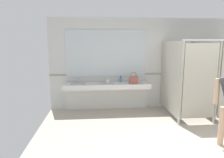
% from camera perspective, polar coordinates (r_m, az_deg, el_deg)
% --- Properties ---
extents(ground_plane, '(7.44, 5.77, 0.10)m').
position_cam_1_polar(ground_plane, '(4.70, 27.45, -16.85)').
color(ground_plane, '#B2A899').
extents(wall_back, '(7.44, 0.12, 2.71)m').
position_cam_1_polar(wall_back, '(6.63, 16.30, 4.17)').
color(wall_back, silver).
rests_on(wall_back, ground_plane).
extents(wall_back_tile_band, '(7.44, 0.01, 0.06)m').
position_cam_1_polar(wall_back_tile_band, '(6.60, 16.36, 1.47)').
color(wall_back_tile_band, '#9E937F').
rests_on(wall_back_tile_band, wall_back).
extents(vanity_counter, '(2.47, 0.57, 0.95)m').
position_cam_1_polar(vanity_counter, '(6.04, -1.44, -3.04)').
color(vanity_counter, silver).
rests_on(vanity_counter, ground_plane).
extents(mirror_panel, '(2.37, 0.02, 1.37)m').
position_cam_1_polar(mirror_panel, '(6.10, -1.60, 7.10)').
color(mirror_panel, silver).
rests_on(mirror_panel, wall_back).
extents(bathroom_stalls, '(1.87, 1.53, 2.07)m').
position_cam_1_polar(bathroom_stalls, '(5.98, 24.70, 0.39)').
color(bathroom_stalls, '#B2AD9E').
rests_on(bathroom_stalls, ground_plane).
extents(handbag, '(0.22, 0.12, 0.33)m').
position_cam_1_polar(handbag, '(5.84, 6.03, -0.18)').
color(handbag, '#934C42').
rests_on(handbag, vanity_counter).
extents(soap_dispenser, '(0.07, 0.07, 0.18)m').
position_cam_1_polar(soap_dispenser, '(6.10, 2.42, -0.06)').
color(soap_dispenser, teal).
rests_on(soap_dispenser, vanity_counter).
extents(paper_cup, '(0.07, 0.07, 0.09)m').
position_cam_1_polar(paper_cup, '(5.87, -1.22, -0.76)').
color(paper_cup, white).
rests_on(paper_cup, vanity_counter).
extents(floor_drain_cover, '(0.14, 0.14, 0.01)m').
position_cam_1_polar(floor_drain_cover, '(4.35, 23.94, -18.00)').
color(floor_drain_cover, '#B7BABF').
rests_on(floor_drain_cover, ground_plane).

